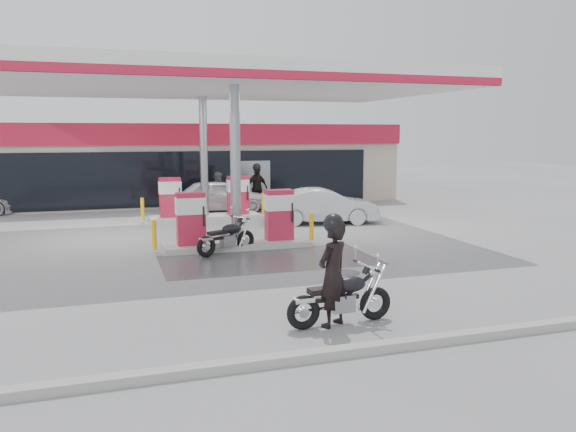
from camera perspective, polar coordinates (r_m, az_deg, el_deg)
name	(u,v)px	position (r m, az deg, el deg)	size (l,w,h in m)	color
ground	(252,261)	(15.76, -3.69, -4.61)	(90.00, 90.00, 0.00)	gray
wet_patch	(269,260)	(15.88, -1.93, -4.49)	(6.00, 3.00, 0.00)	#4C4C4F
drain_cover	(346,273)	(14.54, 5.96, -5.74)	(0.70, 0.70, 0.01)	#38383A
kerb	(357,350)	(9.39, 6.98, -13.37)	(28.00, 0.25, 0.15)	gray
store_building	(181,162)	(31.10, -10.86, 5.43)	(22.00, 8.22, 4.00)	#BFB4A0
canopy	(216,83)	(20.32, -7.34, 13.21)	(16.00, 10.02, 5.51)	silver
pump_island_near	(236,225)	(17.54, -5.29, -0.93)	(5.14, 1.30, 1.78)	#9E9E99
pump_island_far	(205,203)	(23.38, -8.45, 1.35)	(5.14, 1.30, 1.78)	#9E9E99
main_motorcycle	(342,299)	(10.61, 5.51, -8.40)	(2.15, 0.82, 1.10)	black
biker_main	(333,274)	(10.38, 4.58, -5.88)	(0.72, 0.47, 1.98)	black
parked_motorcycle	(227,238)	(16.74, -6.19, -2.24)	(1.93, 1.08, 1.06)	black
sedan_white	(219,196)	(25.70, -6.98, 2.07)	(1.73, 4.30, 1.46)	silver
attendant	(218,191)	(26.28, -7.11, 2.55)	(0.86, 0.67, 1.78)	slate
hatchback_silver	(324,206)	(22.20, 3.67, 1.02)	(1.47, 4.22, 1.39)	#B0B4B9
biker_walking	(257,188)	(26.14, -3.18, 2.86)	(1.20, 0.50, 2.04)	black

